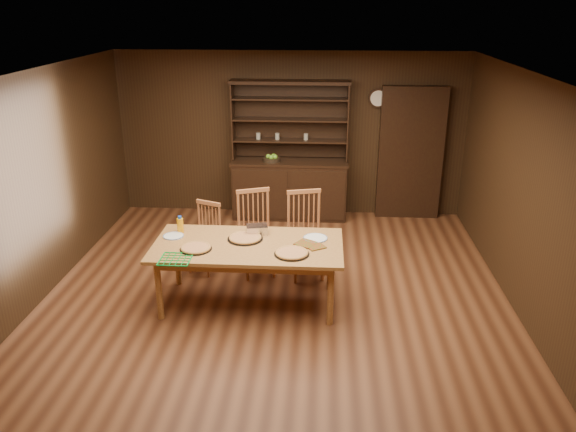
# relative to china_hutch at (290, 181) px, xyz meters

# --- Properties ---
(floor) EXTENTS (6.00, 6.00, 0.00)m
(floor) POSITION_rel_china_hutch_xyz_m (0.00, -2.75, -0.60)
(floor) COLOR brown
(floor) RESTS_ON ground
(room_shell) EXTENTS (6.00, 6.00, 6.00)m
(room_shell) POSITION_rel_china_hutch_xyz_m (0.00, -2.75, 0.98)
(room_shell) COLOR silver
(room_shell) RESTS_ON floor
(china_hutch) EXTENTS (1.84, 0.52, 2.17)m
(china_hutch) POSITION_rel_china_hutch_xyz_m (0.00, 0.00, 0.00)
(china_hutch) COLOR black
(china_hutch) RESTS_ON floor
(doorway) EXTENTS (1.00, 0.18, 2.10)m
(doorway) POSITION_rel_china_hutch_xyz_m (1.90, 0.15, 0.45)
(doorway) COLOR black
(doorway) RESTS_ON floor
(wall_clock) EXTENTS (0.30, 0.05, 0.30)m
(wall_clock) POSITION_rel_china_hutch_xyz_m (1.35, 0.20, 1.30)
(wall_clock) COLOR black
(wall_clock) RESTS_ON room_shell
(dining_table) EXTENTS (2.13, 1.07, 0.75)m
(dining_table) POSITION_rel_china_hutch_xyz_m (-0.30, -2.83, 0.08)
(dining_table) COLOR #BC8941
(dining_table) RESTS_ON floor
(chair_left) EXTENTS (0.48, 0.47, 0.92)m
(chair_left) POSITION_rel_china_hutch_xyz_m (-0.96, -1.98, -0.11)
(chair_left) COLOR #BE6F41
(chair_left) RESTS_ON floor
(chair_center) EXTENTS (0.57, 0.56, 1.10)m
(chair_center) POSITION_rel_china_hutch_xyz_m (-0.31, -2.00, -0.01)
(chair_center) COLOR #BE6F41
(chair_center) RESTS_ON floor
(chair_right) EXTENTS (0.55, 0.53, 1.11)m
(chair_right) POSITION_rel_china_hutch_xyz_m (0.32, -2.03, -0.01)
(chair_right) COLOR #BE6F41
(chair_right) RESTS_ON floor
(pizza_left) EXTENTS (0.35, 0.35, 0.04)m
(pizza_left) POSITION_rel_china_hutch_xyz_m (-0.85, -3.02, 0.17)
(pizza_left) COLOR black
(pizza_left) RESTS_ON dining_table
(pizza_right) EXTENTS (0.38, 0.38, 0.04)m
(pizza_right) POSITION_rel_china_hutch_xyz_m (0.21, -3.08, 0.17)
(pizza_right) COLOR black
(pizza_right) RESTS_ON dining_table
(pizza_center) EXTENTS (0.41, 0.41, 0.04)m
(pizza_center) POSITION_rel_china_hutch_xyz_m (-0.34, -2.70, 0.17)
(pizza_center) COLOR black
(pizza_center) RESTS_ON dining_table
(cooling_rack) EXTENTS (0.37, 0.37, 0.01)m
(cooling_rack) POSITION_rel_china_hutch_xyz_m (-1.01, -3.29, 0.16)
(cooling_rack) COLOR #0B9930
(cooling_rack) RESTS_ON dining_table
(plate_left) EXTENTS (0.24, 0.24, 0.02)m
(plate_left) POSITION_rel_china_hutch_xyz_m (-1.19, -2.68, 0.16)
(plate_left) COLOR white
(plate_left) RESTS_ON dining_table
(plate_right) EXTENTS (0.28, 0.28, 0.02)m
(plate_right) POSITION_rel_china_hutch_xyz_m (0.46, -2.64, 0.16)
(plate_right) COLOR white
(plate_right) RESTS_ON dining_table
(foil_dish) EXTENTS (0.27, 0.22, 0.10)m
(foil_dish) POSITION_rel_china_hutch_xyz_m (-0.23, -2.51, 0.20)
(foil_dish) COLOR white
(foil_dish) RESTS_ON dining_table
(juice_bottle) EXTENTS (0.07, 0.07, 0.20)m
(juice_bottle) POSITION_rel_china_hutch_xyz_m (-1.13, -2.55, 0.25)
(juice_bottle) COLOR orange
(juice_bottle) RESTS_ON dining_table
(pot_holder_a) EXTENTS (0.26, 0.26, 0.01)m
(pot_holder_a) POSITION_rel_china_hutch_xyz_m (0.46, -2.86, 0.16)
(pot_holder_a) COLOR #AF1415
(pot_holder_a) RESTS_ON dining_table
(pot_holder_b) EXTENTS (0.28, 0.28, 0.02)m
(pot_holder_b) POSITION_rel_china_hutch_xyz_m (0.36, -2.79, 0.16)
(pot_holder_b) COLOR #AF1415
(pot_holder_b) RESTS_ON dining_table
(fruit_bowl) EXTENTS (0.27, 0.27, 0.12)m
(fruit_bowl) POSITION_rel_china_hutch_xyz_m (-0.28, -0.07, 0.39)
(fruit_bowl) COLOR black
(fruit_bowl) RESTS_ON china_hutch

